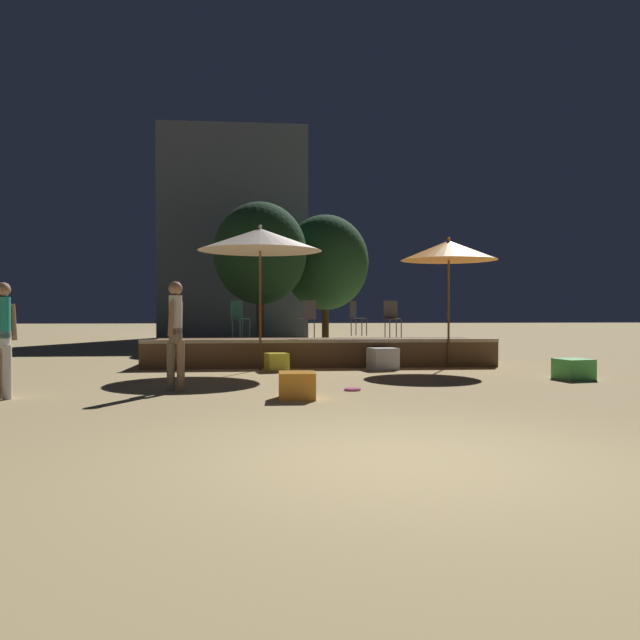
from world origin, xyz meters
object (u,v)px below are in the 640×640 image
(cube_seat_0, at_px, (277,362))
(frisbee_disc, at_px, (352,389))
(cube_seat_2, at_px, (383,359))
(bistro_chair_1, at_px, (239,315))
(patio_umbrella_1, at_px, (260,240))
(bistro_chair_2, at_px, (356,315))
(bistro_chair_0, at_px, (308,315))
(cube_seat_1, at_px, (297,385))
(bistro_chair_3, at_px, (392,315))
(person_1, at_px, (176,331))
(cube_seat_3, at_px, (574,369))
(patio_umbrella_0, at_px, (449,251))
(background_tree_0, at_px, (325,263))
(person_0, at_px, (3,335))
(background_tree_1, at_px, (260,253))

(cube_seat_0, bearing_deg, frisbee_disc, -70.91)
(cube_seat_2, relative_size, bistro_chair_1, 0.76)
(patio_umbrella_1, bearing_deg, bistro_chair_2, 42.08)
(bistro_chair_0, bearing_deg, bistro_chair_2, -172.04)
(frisbee_disc, bearing_deg, cube_seat_1, -137.31)
(cube_seat_2, relative_size, bistro_chair_3, 0.76)
(person_1, bearing_deg, bistro_chair_2, -107.76)
(cube_seat_1, bearing_deg, cube_seat_3, 21.89)
(bistro_chair_1, bearing_deg, cube_seat_0, -104.46)
(cube_seat_3, relative_size, bistro_chair_3, 0.76)
(cube_seat_1, xyz_separation_m, bistro_chair_0, (0.58, 5.78, 1.01))
(cube_seat_2, height_order, person_1, person_1)
(bistro_chair_1, height_order, bistro_chair_3, same)
(bistro_chair_0, relative_size, frisbee_disc, 3.29)
(cube_seat_1, height_order, bistro_chair_0, bistro_chair_0)
(patio_umbrella_1, xyz_separation_m, frisbee_disc, (1.53, -3.70, -2.86))
(patio_umbrella_1, distance_m, bistro_chair_0, 2.35)
(patio_umbrella_0, relative_size, person_1, 1.68)
(bistro_chair_2, distance_m, background_tree_0, 8.82)
(person_1, height_order, background_tree_0, background_tree_0)
(cube_seat_0, height_order, background_tree_0, background_tree_0)
(patio_umbrella_1, bearing_deg, frisbee_disc, -67.59)
(cube_seat_0, distance_m, background_tree_0, 11.73)
(cube_seat_1, distance_m, person_0, 4.42)
(cube_seat_3, relative_size, background_tree_0, 0.13)
(background_tree_0, bearing_deg, person_1, -105.21)
(background_tree_1, bearing_deg, bistro_chair_3, -66.54)
(person_1, bearing_deg, patio_umbrella_1, -95.26)
(cube_seat_1, bearing_deg, person_0, 175.02)
(background_tree_0, bearing_deg, background_tree_1, -140.57)
(person_0, height_order, frisbee_disc, person_0)
(bistro_chair_0, distance_m, background_tree_1, 7.90)
(bistro_chair_1, height_order, background_tree_1, background_tree_1)
(frisbee_disc, bearing_deg, person_0, -174.52)
(patio_umbrella_1, bearing_deg, cube_seat_0, -41.69)
(patio_umbrella_0, xyz_separation_m, background_tree_0, (-1.80, 10.58, 0.52))
(cube_seat_1, distance_m, frisbee_disc, 1.32)
(person_1, height_order, bistro_chair_1, person_1)
(bistro_chair_3, bearing_deg, patio_umbrella_1, -170.28)
(cube_seat_0, distance_m, cube_seat_3, 6.01)
(person_1, xyz_separation_m, bistro_chair_1, (0.83, 5.05, 0.22))
(patio_umbrella_1, distance_m, bistro_chair_2, 3.72)
(cube_seat_0, height_order, bistro_chair_3, bistro_chair_3)
(person_0, xyz_separation_m, background_tree_1, (3.74, 12.91, 2.43))
(cube_seat_3, xyz_separation_m, background_tree_0, (-3.46, 13.22, 3.03))
(cube_seat_1, relative_size, bistro_chair_1, 0.62)
(cube_seat_3, bearing_deg, person_0, -169.55)
(cube_seat_1, distance_m, bistro_chair_1, 6.32)
(frisbee_disc, bearing_deg, person_1, 175.91)
(person_1, distance_m, bistro_chair_1, 5.13)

